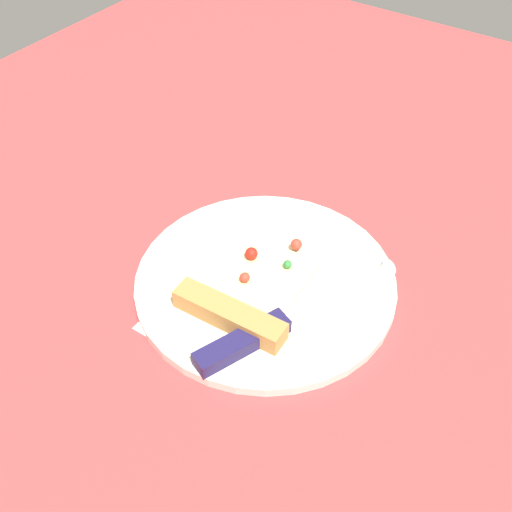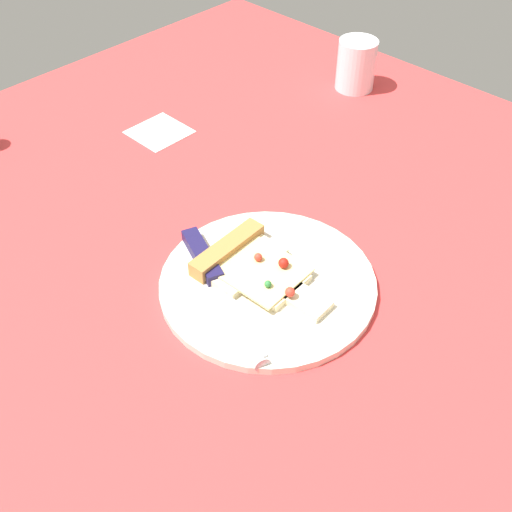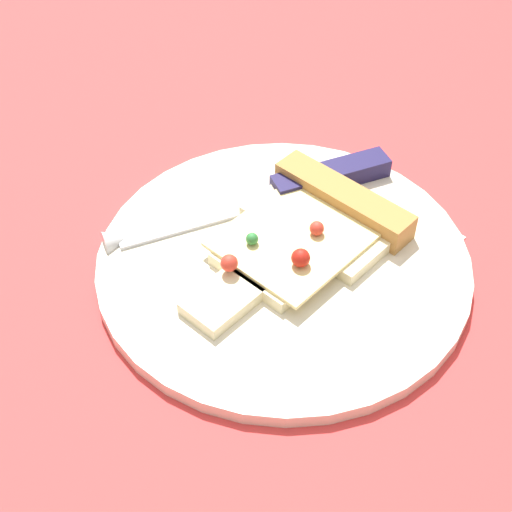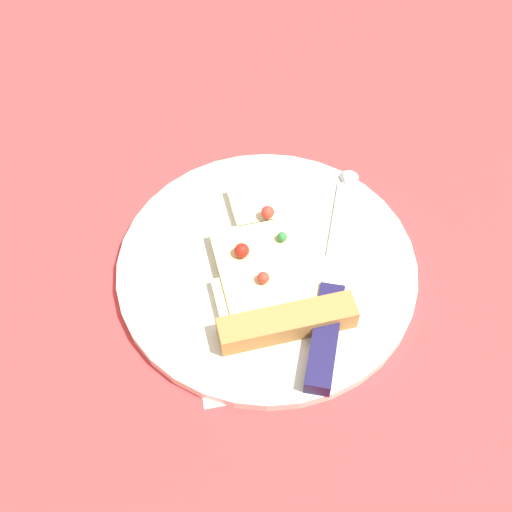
% 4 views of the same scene
% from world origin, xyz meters
% --- Properties ---
extents(ground_plane, '(1.44, 1.44, 0.03)m').
position_xyz_m(ground_plane, '(0.00, -0.00, -0.01)').
color(ground_plane, '#D13838').
rests_on(ground_plane, ground).
extents(plate, '(0.28, 0.28, 0.01)m').
position_xyz_m(plate, '(-0.07, -0.01, 0.01)').
color(plate, silver).
rests_on(plate, ground_plane).
extents(pizza_slice, '(0.12, 0.18, 0.03)m').
position_xyz_m(pizza_slice, '(-0.06, -0.03, 0.02)').
color(pizza_slice, beige).
rests_on(pizza_slice, plate).
extents(knife, '(0.11, 0.23, 0.02)m').
position_xyz_m(knife, '(-0.02, -0.05, 0.02)').
color(knife, silver).
rests_on(knife, plate).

